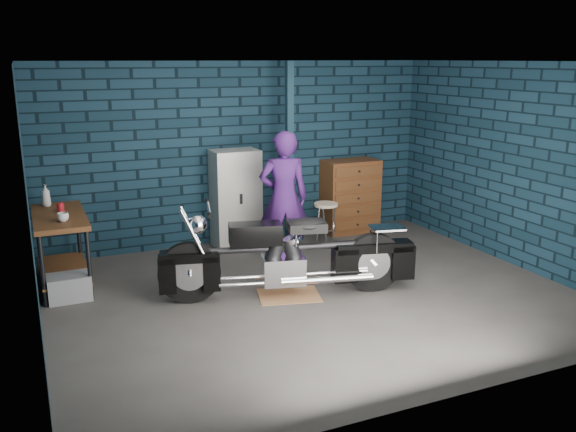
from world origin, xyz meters
name	(u,v)px	position (x,y,z in m)	size (l,w,h in m)	color
ground	(313,295)	(0.00, 0.00, 0.00)	(6.00, 6.00, 0.00)	#474442
room_walls	(294,130)	(0.00, 0.55, 1.90)	(6.02, 5.01, 2.71)	#0F2533
support_post	(289,156)	(0.55, 1.95, 1.35)	(0.10, 0.10, 2.70)	#122C3A
workbench	(62,250)	(-2.68, 1.51, 0.46)	(0.60, 1.40, 0.91)	brown
drip_mat	(289,295)	(-0.27, 0.09, 0.00)	(0.72, 0.54, 0.01)	#956741
motorcycle	(289,250)	(-0.27, 0.09, 0.57)	(2.57, 0.70, 1.13)	black
person	(284,198)	(0.17, 1.26, 0.91)	(0.66, 0.44, 1.82)	#451C6A
storage_bin	(70,287)	(-2.66, 1.01, 0.15)	(0.48, 0.34, 0.30)	gray
locker	(236,199)	(-0.19, 2.23, 0.72)	(0.68, 0.48, 1.45)	beige
tool_chest	(351,196)	(1.75, 2.23, 0.58)	(0.88, 0.49, 1.17)	brown
shop_stool	(326,224)	(1.04, 1.72, 0.33)	(0.36, 0.36, 0.65)	beige
cup_a	(63,217)	(-2.65, 1.14, 0.96)	(0.13, 0.13, 0.10)	beige
mug_red	(61,207)	(-2.65, 1.63, 0.97)	(0.08, 0.08, 0.12)	maroon
bottle	(46,195)	(-2.79, 2.03, 1.05)	(0.11, 0.11, 0.28)	gray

